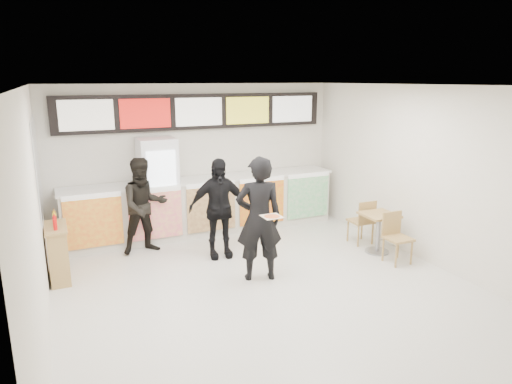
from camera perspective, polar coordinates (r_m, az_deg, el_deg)
floor at (r=6.88m, az=2.12°, el=-12.71°), size 7.00×7.00×0.00m
ceiling at (r=6.15m, az=2.38°, el=13.14°), size 7.00×7.00×0.00m
wall_back at (r=9.54m, az=-7.23°, el=4.27°), size 6.00×0.00×6.00m
wall_left at (r=5.72m, az=-25.78°, el=-3.57°), size 0.00×7.00×7.00m
wall_right at (r=8.12m, az=21.55°, el=1.70°), size 0.00×7.00×7.00m
service_counter at (r=9.36m, az=-6.32°, el=-1.71°), size 5.56×0.77×1.14m
menu_board at (r=9.35m, az=-7.25°, el=9.94°), size 5.50×0.14×0.70m
drinks_fridge at (r=9.04m, az=-12.06°, el=0.30°), size 0.70×0.67×2.00m
mirror_panel at (r=8.06m, az=-25.67°, el=3.03°), size 0.01×2.00×1.50m
customer_main at (r=7.05m, az=0.36°, el=-3.40°), size 0.82×0.65×1.97m
customer_left at (r=8.43m, az=-13.79°, el=-1.69°), size 0.90×0.73×1.74m
customer_mid at (r=7.99m, az=-4.74°, el=-2.05°), size 1.08×0.54×1.78m
pizza_slice at (r=6.61m, az=2.00°, el=-3.02°), size 0.36×0.36×0.02m
cafe_table at (r=8.56m, az=15.07°, el=-4.09°), size 0.60×1.49×0.87m
condiment_ledge at (r=7.82m, az=-23.48°, el=-6.94°), size 0.32×0.79×1.05m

